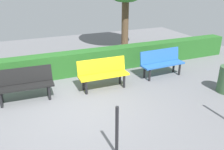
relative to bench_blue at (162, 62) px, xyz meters
The scene contains 6 objects.
ground_plane 3.36m from the bench_blue, 17.66° to the left, with size 16.00×16.00×0.00m, color slate.
bench_blue is the anchor object (origin of this frame).
bench_yellow 2.09m from the bench_blue, ahead, with size 1.45×0.48×0.86m.
bench_black 4.23m from the bench_blue, ahead, with size 1.49×0.52×0.86m.
hedge_row 2.52m from the bench_blue, 29.03° to the right, with size 11.62×0.51×0.76m, color #266023.
railing_post_mid 4.08m from the bench_blue, 44.97° to the left, with size 0.06×0.06×1.00m, color black.
Camera 1 is at (1.15, 5.00, 2.99)m, focal length 37.76 mm.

